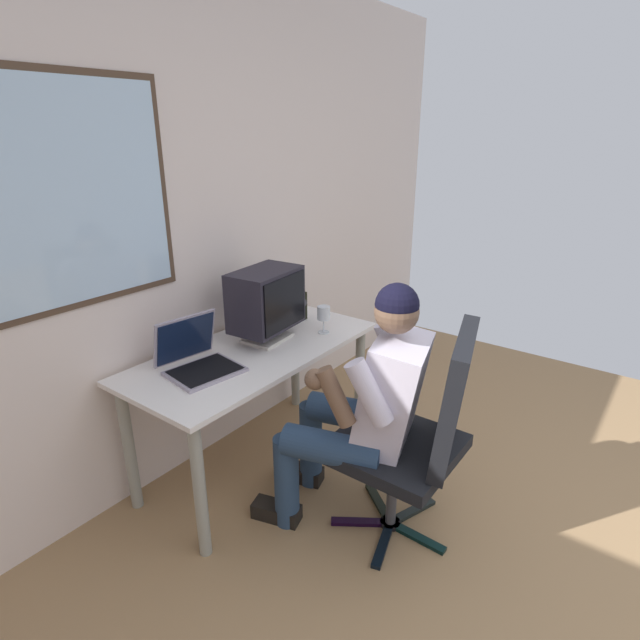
{
  "coord_description": "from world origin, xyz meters",
  "views": [
    {
      "loc": [
        -1.66,
        0.51,
        1.83
      ],
      "look_at": [
        0.12,
        1.84,
        0.98
      ],
      "focal_mm": 28.53,
      "sensor_mm": 36.0,
      "label": 1
    }
  ],
  "objects_px": {
    "office_chair": "(423,427)",
    "desk_speaker": "(299,306)",
    "person_seated": "(362,403)",
    "crt_monitor": "(266,300)",
    "laptop": "(196,356)",
    "desk": "(256,367)",
    "wine_glass": "(324,314)"
  },
  "relations": [
    {
      "from": "office_chair",
      "to": "desk_speaker",
      "type": "distance_m",
      "value": 1.17
    },
    {
      "from": "office_chair",
      "to": "desk_speaker",
      "type": "bearing_deg",
      "value": 67.23
    },
    {
      "from": "person_seated",
      "to": "crt_monitor",
      "type": "distance_m",
      "value": 0.8
    },
    {
      "from": "crt_monitor",
      "to": "desk_speaker",
      "type": "relative_size",
      "value": 2.43
    },
    {
      "from": "desk_speaker",
      "to": "crt_monitor",
      "type": "bearing_deg",
      "value": -169.74
    },
    {
      "from": "person_seated",
      "to": "laptop",
      "type": "relative_size",
      "value": 3.31
    },
    {
      "from": "person_seated",
      "to": "office_chair",
      "type": "bearing_deg",
      "value": -75.34
    },
    {
      "from": "desk",
      "to": "crt_monitor",
      "type": "bearing_deg",
      "value": 11.95
    },
    {
      "from": "crt_monitor",
      "to": "person_seated",
      "type": "bearing_deg",
      "value": -102.46
    },
    {
      "from": "office_chair",
      "to": "desk_speaker",
      "type": "relative_size",
      "value": 6.04
    },
    {
      "from": "office_chair",
      "to": "laptop",
      "type": "bearing_deg",
      "value": 110.63
    },
    {
      "from": "person_seated",
      "to": "crt_monitor",
      "type": "height_order",
      "value": "person_seated"
    },
    {
      "from": "crt_monitor",
      "to": "laptop",
      "type": "height_order",
      "value": "crt_monitor"
    },
    {
      "from": "crt_monitor",
      "to": "wine_glass",
      "type": "bearing_deg",
      "value": -34.8
    },
    {
      "from": "person_seated",
      "to": "laptop",
      "type": "xyz_separation_m",
      "value": [
        -0.32,
        0.76,
        0.15
      ]
    },
    {
      "from": "person_seated",
      "to": "desk_speaker",
      "type": "distance_m",
      "value": 0.96
    },
    {
      "from": "wine_glass",
      "to": "desk_speaker",
      "type": "xyz_separation_m",
      "value": [
        0.09,
        0.25,
        -0.02
      ]
    },
    {
      "from": "person_seated",
      "to": "desk",
      "type": "bearing_deg",
      "value": 87.87
    },
    {
      "from": "office_chair",
      "to": "person_seated",
      "type": "distance_m",
      "value": 0.29
    },
    {
      "from": "person_seated",
      "to": "desk_speaker",
      "type": "xyz_separation_m",
      "value": [
        0.52,
        0.79,
        0.17
      ]
    },
    {
      "from": "desk",
      "to": "laptop",
      "type": "distance_m",
      "value": 0.39
    },
    {
      "from": "laptop",
      "to": "desk_speaker",
      "type": "height_order",
      "value": "laptop"
    },
    {
      "from": "crt_monitor",
      "to": "laptop",
      "type": "distance_m",
      "value": 0.5
    },
    {
      "from": "office_chair",
      "to": "person_seated",
      "type": "xyz_separation_m",
      "value": [
        -0.07,
        0.28,
        0.06
      ]
    },
    {
      "from": "desk_speaker",
      "to": "office_chair",
      "type": "bearing_deg",
      "value": -112.77
    },
    {
      "from": "laptop",
      "to": "person_seated",
      "type": "bearing_deg",
      "value": -67.3
    },
    {
      "from": "desk",
      "to": "person_seated",
      "type": "relative_size",
      "value": 1.16
    },
    {
      "from": "desk",
      "to": "office_chair",
      "type": "relative_size",
      "value": 1.36
    },
    {
      "from": "person_seated",
      "to": "desk_speaker",
      "type": "relative_size",
      "value": 7.1
    },
    {
      "from": "desk",
      "to": "desk_speaker",
      "type": "distance_m",
      "value": 0.54
    },
    {
      "from": "office_chair",
      "to": "laptop",
      "type": "height_order",
      "value": "office_chair"
    },
    {
      "from": "laptop",
      "to": "desk_speaker",
      "type": "xyz_separation_m",
      "value": [
        0.83,
        0.03,
        0.02
      ]
    }
  ]
}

